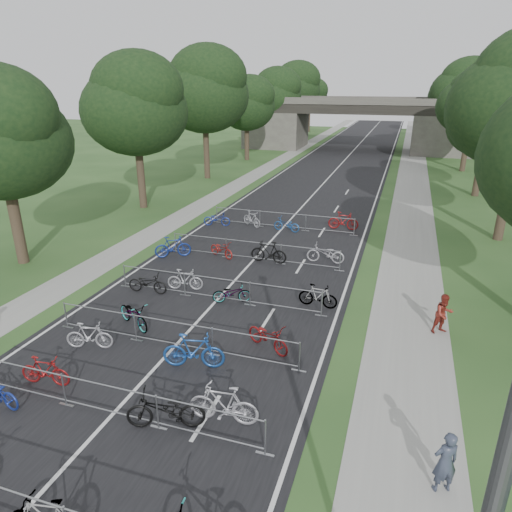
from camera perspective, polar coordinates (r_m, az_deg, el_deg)
The scene contains 44 objects.
road at distance 52.78m, azimuth 10.21°, elevation 10.84°, with size 11.00×140.00×0.01m, color black.
sidewalk_right at distance 52.29m, azimuth 19.03°, elevation 9.95°, with size 3.00×140.00×0.01m, color gray.
sidewalk_left at distance 54.31m, azimuth 2.22°, elevation 11.43°, with size 2.00×140.00×0.01m, color gray.
lane_markings at distance 52.78m, azimuth 10.21°, elevation 10.83°, with size 0.12×140.00×0.00m, color silver.
overpass_bridge at distance 67.12m, azimuth 12.40°, elevation 15.83°, with size 31.00×8.00×7.05m.
tree_left_0 at distance 25.62m, azimuth -29.37°, elevation 12.85°, with size 6.72×6.72×10.25m.
tree_left_1 at distance 34.87m, azimuth -14.84°, elevation 17.57°, with size 7.56×7.56×11.53m.
tree_left_2 at distance 45.44m, azimuth -6.41°, elevation 19.75°, with size 8.40×8.40×12.81m.
tree_right_2 at distance 41.96m, azimuth 27.12°, elevation 14.64°, with size 6.16×6.16×9.39m.
tree_left_3 at distance 56.64m, azimuth -1.10°, elevation 18.42°, with size 6.72×6.72×10.25m.
tree_right_3 at distance 53.80m, azimuth 25.59°, elevation 16.84°, with size 7.17×7.17×10.93m.
tree_left_4 at distance 68.06m, azimuth 2.42°, elevation 19.51°, with size 7.56×7.56×11.53m.
tree_right_4 at distance 65.71m, azimuth 24.60°, elevation 18.24°, with size 8.18×8.18×12.47m.
tree_left_5 at distance 79.65m, azimuth 4.95°, elevation 20.24°, with size 8.40×8.40×12.81m.
tree_right_5 at distance 77.72m, azimuth 23.58°, elevation 17.06°, with size 6.16×6.16×9.39m.
tree_left_6 at distance 91.39m, azimuth 6.78°, elevation 19.23°, with size 6.72×6.72×10.25m.
tree_right_6 at distance 89.66m, azimuth 23.11°, elevation 18.05°, with size 7.17×7.17×10.93m.
barrier_row_1 at distance 12.19m, azimuth -28.66°, elevation -25.76°, with size 9.70×0.08×1.10m.
barrier_row_2 at distance 14.08m, azimuth -17.90°, elevation -16.83°, with size 9.70×0.08×1.10m.
barrier_row_3 at distance 16.70m, azimuth -10.35°, elevation -9.61°, with size 9.70×0.08×1.10m.
barrier_row_4 at distance 19.88m, azimuth -4.95°, elevation -4.13°, with size 9.70×0.08×1.10m.
barrier_row_5 at distance 24.19m, azimuth -0.37°, elevation 0.62°, with size 9.70×0.08×1.10m.
barrier_row_6 at distance 29.66m, azimuth 3.32°, elevation 4.44°, with size 9.70×0.08×1.10m.
bike_9 at distance 16.07m, azimuth -24.88°, elevation -12.93°, with size 0.47×1.66×1.00m, color maroon.
bike_10 at distance 13.32m, azimuth -11.25°, elevation -18.43°, with size 0.76×2.17×1.14m, color black.
bike_11 at distance 13.28m, azimuth -4.07°, elevation -18.01°, with size 0.57×2.00×1.20m, color #B2B0B8.
bike_12 at distance 17.45m, azimuth -20.12°, elevation -9.37°, with size 0.48×1.69×1.02m, color #A5A5AD.
bike_13 at distance 18.40m, azimuth -15.05°, elevation -7.08°, with size 0.69×1.99×1.04m, color #919398.
bike_14 at distance 15.50m, azimuth -7.81°, elevation -11.69°, with size 0.59×2.09×1.26m, color #1B4896.
bike_15 at distance 16.38m, azimuth 1.52°, elevation -10.07°, with size 0.67×1.91×1.00m, color maroon.
bike_16 at distance 21.10m, azimuth -13.42°, elevation -3.31°, with size 0.64×1.84×0.97m, color black.
bike_17 at distance 21.08m, azimuth -8.86°, elevation -2.95°, with size 0.47×1.66×1.00m, color #A5A6AC.
bike_18 at distance 19.71m, azimuth -3.04°, elevation -4.66°, with size 0.58×1.66×0.87m, color #919398.
bike_19 at distance 19.44m, azimuth 7.75°, elevation -4.99°, with size 0.47×1.68×1.01m, color #919398.
bike_20 at distance 25.08m, azimuth -10.36°, elevation 1.12°, with size 0.55×1.96×1.18m, color navy.
bike_21 at distance 24.80m, azimuth -4.32°, elevation 0.84°, with size 0.60×1.71×0.90m, color maroon.
bike_22 at distance 23.92m, azimuth 1.60°, elevation 0.48°, with size 0.55×1.95×1.17m, color black.
bike_23 at distance 24.19m, azimuth 8.68°, elevation 0.30°, with size 0.68×1.96×1.03m, color #B1B0B8.
bike_24 at distance 30.37m, azimuth -4.92°, elevation 4.64°, with size 0.62×1.77×0.93m, color navy.
bike_25 at distance 30.11m, azimuth -0.54°, elevation 4.66°, with size 0.48×1.69×1.02m, color #A5A5AD.
bike_26 at distance 29.14m, azimuth 3.84°, elevation 3.95°, with size 0.61×1.74×0.91m, color #1B4F98.
bike_27 at distance 29.93m, azimuth 10.87°, elevation 4.32°, with size 0.55×1.93×1.16m, color maroon.
pedestrian_a at distance 12.20m, azimuth 22.57°, elevation -22.72°, with size 0.60×0.39×1.64m, color #2F3647.
pedestrian_b at distance 18.64m, azimuth 22.41°, elevation -6.73°, with size 0.76×0.60×1.57m, color maroon.
Camera 1 is at (7.22, -1.52, 8.93)m, focal length 32.00 mm.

